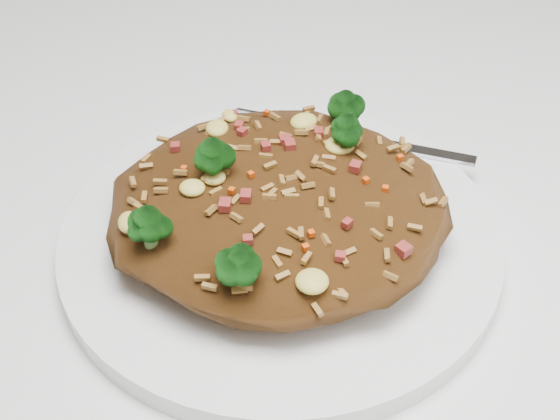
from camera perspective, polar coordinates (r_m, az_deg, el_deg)
The scene contains 4 objects.
dining_table at distance 0.53m, azimuth -6.87°, elevation -9.23°, with size 1.20×0.80×0.75m.
plate at distance 0.45m, azimuth 0.00°, elevation -2.10°, with size 0.25×0.25×0.01m, color white.
fried_rice at distance 0.42m, azimuth -0.04°, elevation 1.14°, with size 0.19×0.17×0.06m.
fork at distance 0.51m, azimuth 6.01°, elevation 5.09°, with size 0.16×0.07×0.00m.
Camera 1 is at (0.05, -0.33, 1.07)m, focal length 50.00 mm.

